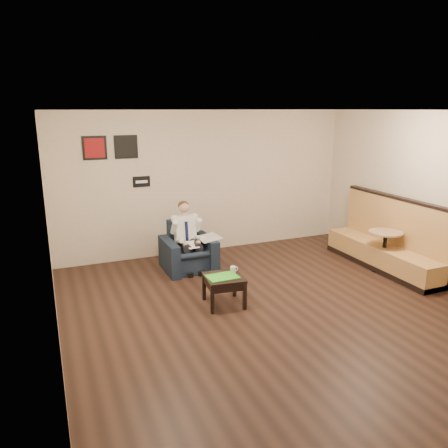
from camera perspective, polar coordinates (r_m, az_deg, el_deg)
name	(u,v)px	position (r m, az deg, el deg)	size (l,w,h in m)	color
ground	(280,309)	(6.52, 7.28, -10.94)	(6.00, 6.00, 0.00)	black
wall_back	(206,182)	(8.71, -2.30, 5.45)	(6.00, 0.02, 2.80)	beige
wall_left	(49,240)	(5.25, -21.89, -1.97)	(0.02, 6.00, 2.80)	beige
wall_right	(443,199)	(7.97, 26.72, 2.98)	(0.02, 6.00, 2.80)	beige
ceiling	(287,110)	(5.87, 8.20, 14.49)	(6.00, 6.00, 0.02)	white
seating_sign	(141,182)	(8.32, -10.73, 5.46)	(0.32, 0.02, 0.20)	black
art_print_left	(95,148)	(8.11, -16.55, 9.50)	(0.42, 0.03, 0.42)	maroon
art_print_right	(126,147)	(8.19, -12.68, 9.80)	(0.42, 0.03, 0.42)	black
armchair	(188,247)	(7.85, -4.68, -2.98)	(0.88, 0.88, 0.85)	black
seated_man	(190,240)	(7.70, -4.45, -2.09)	(0.56, 0.83, 1.17)	silver
lap_papers	(192,245)	(7.63, -4.22, -2.72)	(0.19, 0.28, 0.01)	white
newspaper	(209,238)	(7.83, -2.01, -1.80)	(0.37, 0.46, 0.01)	silver
side_table	(224,290)	(6.51, -0.02, -8.68)	(0.54, 0.54, 0.44)	black
green_folder	(222,277)	(6.40, -0.22, -6.90)	(0.44, 0.32, 0.01)	green
coffee_mug	(233,269)	(6.56, 1.19, -5.95)	(0.08, 0.08, 0.09)	white
smartphone	(224,272)	(6.58, 0.01, -6.29)	(0.14, 0.07, 0.01)	black
banquette	(385,234)	(8.37, 20.26, -1.20)	(0.60, 2.50, 1.28)	#B18144
cafe_table	(384,251)	(8.29, 20.17, -3.34)	(0.58, 0.58, 0.72)	#A57E59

